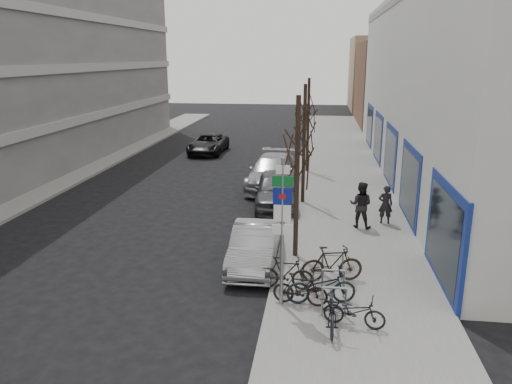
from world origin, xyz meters
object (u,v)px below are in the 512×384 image
(bike_rack, at_px, (333,280))
(bike_far_curb, at_px, (354,309))
(bike_mid_curb, at_px, (321,284))
(meter_mid, at_px, (291,194))
(bike_far_inner, at_px, (332,263))
(bike_near_left, at_px, (333,305))
(parked_car_back, at_px, (273,172))
(parked_car_front, at_px, (254,246))
(bike_mid_inner, at_px, (285,273))
(tree_near, at_px, (298,140))
(meter_front, at_px, (281,238))
(bike_near_right, at_px, (300,289))
(tree_mid, at_px, (305,116))
(lane_car, at_px, (208,144))
(pedestrian_far, at_px, (361,205))
(tree_far, at_px, (309,103))
(parked_car_mid, at_px, (276,189))
(pedestrian_near, at_px, (385,204))
(meter_back, at_px, (297,167))
(highway_sign_pole, at_px, (282,224))

(bike_rack, height_order, bike_far_curb, bike_far_curb)
(bike_mid_curb, height_order, bike_far_curb, bike_mid_curb)
(meter_mid, height_order, bike_far_inner, meter_mid)
(bike_near_left, xyz_separation_m, parked_car_back, (-2.82, 13.97, 0.10))
(parked_car_front, bearing_deg, bike_rack, -42.31)
(bike_mid_inner, bearing_deg, bike_far_curb, -132.50)
(parked_car_back, bearing_deg, tree_near, -77.59)
(meter_front, bearing_deg, bike_near_left, -68.19)
(bike_near_right, bearing_deg, meter_mid, 12.02)
(tree_near, bearing_deg, tree_mid, 90.00)
(lane_car, distance_m, pedestrian_far, 17.99)
(bike_near_right, bearing_deg, bike_mid_curb, -67.76)
(tree_far, bearing_deg, parked_car_mid, -99.81)
(pedestrian_near, distance_m, pedestrian_far, 1.21)
(tree_near, distance_m, bike_mid_inner, 4.32)
(meter_back, bearing_deg, tree_mid, -83.58)
(bike_near_right, xyz_separation_m, bike_far_curb, (1.38, -0.96, 0.01))
(bike_mid_curb, xyz_separation_m, parked_car_back, (-2.54, 12.80, 0.10))
(bike_rack, relative_size, bike_far_inner, 1.21)
(parked_car_back, distance_m, pedestrian_far, 7.48)
(meter_back, xyz_separation_m, bike_far_curb, (2.14, -14.93, -0.29))
(meter_mid, relative_size, bike_near_left, 0.66)
(bike_rack, relative_size, tree_far, 0.41)
(parked_car_mid, bearing_deg, bike_near_right, -86.53)
(highway_sign_pole, distance_m, bike_near_right, 1.92)
(bike_rack, xyz_separation_m, parked_car_front, (-2.51, 2.22, 0.01))
(bike_rack, distance_m, parked_car_front, 3.35)
(tree_mid, distance_m, parked_car_mid, 3.54)
(parked_car_front, bearing_deg, lane_car, 106.10)
(tree_far, distance_m, meter_mid, 8.62)
(meter_back, height_order, bike_mid_inner, meter_back)
(tree_mid, relative_size, bike_mid_curb, 2.90)
(highway_sign_pole, distance_m, tree_far, 16.59)
(highway_sign_pole, xyz_separation_m, bike_rack, (1.40, 0.61, -1.80))
(bike_mid_inner, xyz_separation_m, pedestrian_far, (2.53, 5.78, 0.42))
(tree_near, height_order, meter_front, tree_near)
(tree_far, xyz_separation_m, meter_back, (-0.45, -2.50, -3.19))
(tree_near, bearing_deg, parked_car_front, -152.68)
(highway_sign_pole, height_order, meter_front, highway_sign_pole)
(tree_far, bearing_deg, meter_front, -91.91)
(bike_near_right, bearing_deg, parked_car_mid, 15.90)
(tree_near, bearing_deg, pedestrian_far, 53.36)
(tree_near, bearing_deg, parked_car_back, 100.00)
(pedestrian_near, bearing_deg, tree_far, -72.06)
(bike_mid_inner, xyz_separation_m, lane_car, (-6.98, 21.05, 0.02))
(bike_rack, height_order, bike_near_right, bike_near_right)
(tree_mid, bearing_deg, bike_mid_curb, -84.95)
(pedestrian_near, relative_size, pedestrian_far, 0.84)
(tree_far, relative_size, bike_mid_curb, 2.90)
(bike_rack, distance_m, meter_mid, 8.07)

